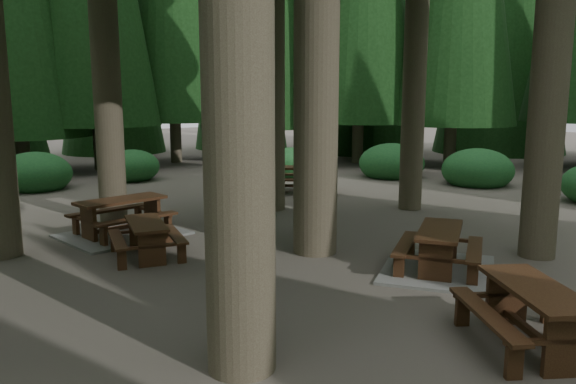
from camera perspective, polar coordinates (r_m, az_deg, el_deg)
ground at (r=10.37m, az=-0.05°, el=-7.03°), size 80.00×80.00×0.00m
picnic_table_a at (r=10.08m, az=15.06°, el=-6.39°), size 2.86×2.76×0.75m
picnic_table_b at (r=10.82m, az=-14.19°, el=-4.14°), size 1.60×1.82×0.68m
picnic_table_c at (r=12.65m, az=-16.50°, el=-3.03°), size 2.67×2.32×0.81m
picnic_table_d at (r=17.60m, az=1.57°, el=1.71°), size 2.32×2.31×0.79m
picnic_table_e at (r=7.43m, az=23.82°, el=-10.67°), size 2.15×2.26×0.77m
shrub_ring at (r=11.25m, az=0.62°, el=-3.57°), size 23.86×24.64×1.49m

